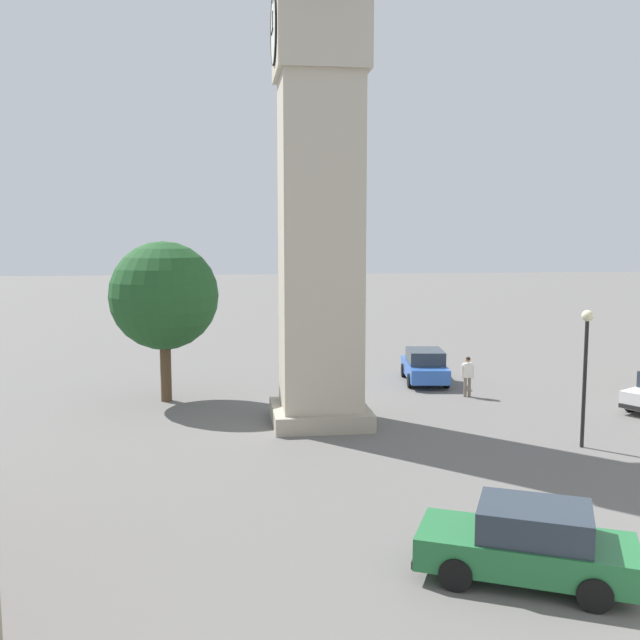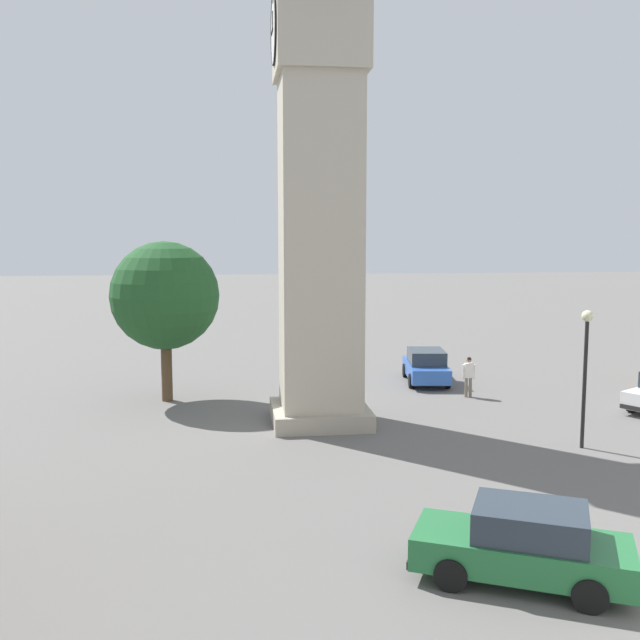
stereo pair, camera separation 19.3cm
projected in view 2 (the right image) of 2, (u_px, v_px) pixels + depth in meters
The scene contains 7 objects.
ground_plane at pixel (320, 422), 25.48m from camera, with size 200.00×200.00×0.00m, color #605E5B.
clock_tower at pixel (320, 59), 23.99m from camera, with size 4.15×4.15×21.62m.
car_blue_kerb at pixel (426, 366), 32.35m from camera, with size 4.32×2.23×1.53m.
car_silver_kerb at pixel (523, 544), 13.65m from camera, with size 3.31×4.45×1.53m.
pedestrian at pixel (469, 373), 29.41m from camera, with size 0.22×0.56×1.69m.
tree at pixel (165, 296), 28.36m from camera, with size 4.35×4.35×6.48m.
lamp_post at pixel (586, 355), 22.08m from camera, with size 0.36×0.36×4.39m.
Camera 2 is at (-24.68, 3.08, 6.67)m, focal length 39.73 mm.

